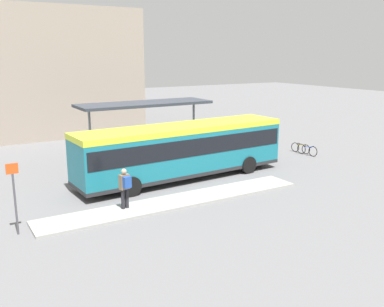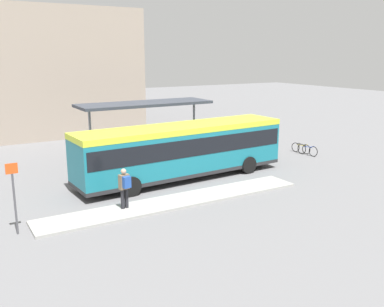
# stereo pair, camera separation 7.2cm
# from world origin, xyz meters

# --- Properties ---
(ground_plane) EXTENTS (120.00, 120.00, 0.00)m
(ground_plane) POSITION_xyz_m (0.00, 0.00, 0.00)
(ground_plane) COLOR slate
(curb_island) EXTENTS (12.98, 1.80, 0.12)m
(curb_island) POSITION_xyz_m (-2.19, -3.33, 0.06)
(curb_island) COLOR #9E9E99
(curb_island) RESTS_ON ground_plane
(city_bus) EXTENTS (12.13, 3.17, 2.98)m
(city_bus) POSITION_xyz_m (0.01, 0.00, 1.75)
(city_bus) COLOR #197284
(city_bus) RESTS_ON ground_plane
(pedestrian_waiting) EXTENTS (0.47, 0.51, 1.80)m
(pedestrian_waiting) POSITION_xyz_m (-4.65, -3.12, 1.15)
(pedestrian_waiting) COLOR #232328
(pedestrian_waiting) RESTS_ON curb_island
(bicycle_blue) EXTENTS (0.48, 1.66, 0.72)m
(bicycle_blue) POSITION_xyz_m (10.04, 0.51, 0.36)
(bicycle_blue) COLOR black
(bicycle_blue) RESTS_ON ground_plane
(bicycle_yellow) EXTENTS (0.48, 1.55, 0.68)m
(bicycle_yellow) POSITION_xyz_m (10.15, 1.25, 0.34)
(bicycle_yellow) COLOR black
(bicycle_yellow) RESTS_ON ground_plane
(station_shelter) EXTENTS (8.75, 2.81, 3.67)m
(station_shelter) POSITION_xyz_m (0.35, 5.58, 3.51)
(station_shelter) COLOR #383D47
(station_shelter) RESTS_ON ground_plane
(potted_planter_near_shelter) EXTENTS (0.98, 0.98, 1.47)m
(potted_planter_near_shelter) POSITION_xyz_m (0.30, 2.78, 0.77)
(potted_planter_near_shelter) COLOR slate
(potted_planter_near_shelter) RESTS_ON ground_plane
(potted_planter_far_side) EXTENTS (0.95, 0.95, 1.43)m
(potted_planter_far_side) POSITION_xyz_m (-3.48, 2.83, 0.74)
(potted_planter_far_side) COLOR slate
(potted_planter_far_side) RESTS_ON ground_plane
(platform_sign) EXTENTS (0.44, 0.08, 2.80)m
(platform_sign) POSITION_xyz_m (-9.14, -3.33, 1.56)
(platform_sign) COLOR #4C4C51
(platform_sign) RESTS_ON ground_plane
(station_building) EXTENTS (19.90, 14.99, 10.44)m
(station_building) POSITION_xyz_m (-5.53, 21.86, 5.22)
(station_building) COLOR gray
(station_building) RESTS_ON ground_plane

